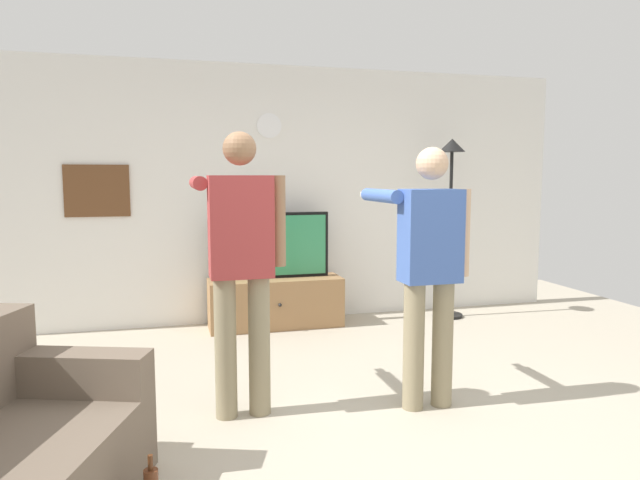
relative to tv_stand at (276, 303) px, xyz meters
name	(u,v)px	position (x,y,z in m)	size (l,w,h in m)	color
ground_plane	(378,434)	(0.14, -2.60, -0.25)	(8.40, 8.40, 0.00)	#B2A893
back_wall	(281,195)	(0.14, 0.35, 1.10)	(6.40, 0.10, 2.70)	silver
tv_stand	(276,303)	(0.00, 0.00, 0.00)	(1.36, 0.47, 0.50)	#997047
television	(274,245)	(0.00, 0.05, 0.59)	(1.13, 0.07, 0.67)	black
wall_clock	(269,126)	(0.00, 0.29, 1.82)	(0.26, 0.26, 0.03)	white
framed_picture	(97,191)	(-1.71, 0.30, 1.15)	(0.61, 0.04, 0.51)	brown
floor_lamp	(451,191)	(1.92, -0.08, 1.14)	(0.32, 0.32, 1.95)	black
person_standing_nearer_lamp	(241,258)	(-0.61, -2.10, 0.78)	(0.57, 0.78, 1.82)	gray
person_standing_nearer_couch	(429,263)	(0.60, -2.28, 0.73)	(0.56, 0.78, 1.73)	gray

